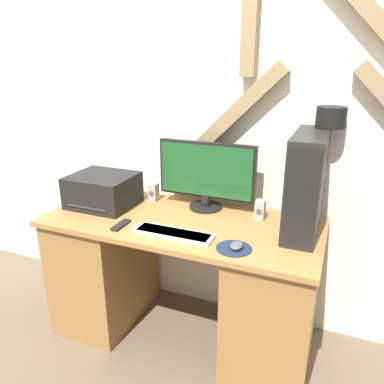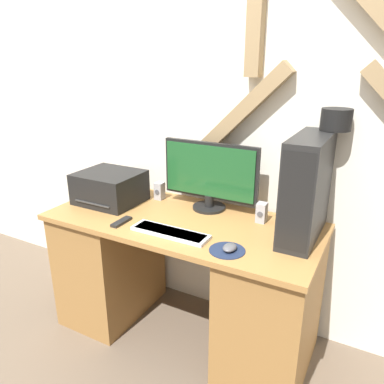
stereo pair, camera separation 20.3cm
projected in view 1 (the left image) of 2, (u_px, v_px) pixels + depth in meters
name	position (u px, v px, depth m)	size (l,w,h in m)	color
ground_plane	(158.00, 373.00, 2.08)	(12.00, 12.00, 0.00)	brown
wall_back	(210.00, 109.00, 2.27)	(6.40, 0.20, 2.70)	silver
desk	(182.00, 278.00, 2.25)	(1.55, 0.69, 0.79)	olive
monitor	(206.00, 174.00, 2.21)	(0.60, 0.20, 0.41)	black
keyboard	(173.00, 233.00, 1.93)	(0.42, 0.12, 0.02)	silver
mousepad	(234.00, 248.00, 1.79)	(0.17, 0.17, 0.00)	#19233D
mouse	(237.00, 245.00, 1.79)	(0.06, 0.09, 0.03)	#4C4C51
computer_tower	(306.00, 184.00, 1.90)	(0.16, 0.47, 0.52)	black
printer	(103.00, 190.00, 2.30)	(0.38, 0.34, 0.19)	black
speaker_left	(154.00, 192.00, 2.38)	(0.05, 0.06, 0.11)	#99999E
speaker_right	(260.00, 210.00, 2.11)	(0.05, 0.06, 0.11)	#99999E
remote_control	(121.00, 225.00, 2.03)	(0.04, 0.14, 0.02)	black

